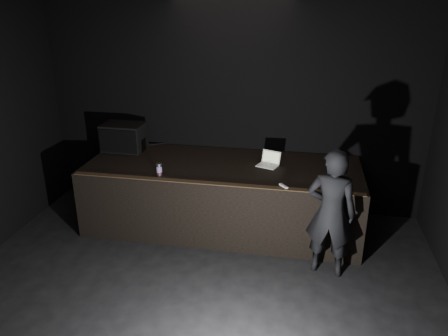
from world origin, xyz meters
TOP-DOWN VIEW (x-y plane):
  - room_walls at (0.00, 0.00)m, footprint 6.10×7.10m
  - stage_riser at (0.00, 2.73)m, footprint 4.00×1.50m
  - riser_lip at (0.00, 2.02)m, footprint 3.92×0.10m
  - stage_monitor at (-1.67, 3.09)m, footprint 0.65×0.48m
  - cable at (-1.51, 3.24)m, footprint 0.83×0.59m
  - laptop at (0.67, 2.83)m, footprint 0.36×0.34m
  - beer_can at (-0.78, 2.15)m, footprint 0.08×0.08m
  - plastic_cup at (0.67, 2.73)m, footprint 0.08×0.08m
  - wii_remote at (0.93, 2.08)m, footprint 0.12×0.14m
  - person at (1.53, 1.78)m, footprint 0.67×0.50m

SIDE VIEW (x-z plane):
  - stage_riser at x=0.00m, z-range 0.00..1.00m
  - person at x=1.53m, z-range 0.00..1.67m
  - riser_lip at x=0.00m, z-range 1.00..1.01m
  - cable at x=-1.51m, z-range 1.00..1.02m
  - wii_remote at x=0.93m, z-range 1.00..1.03m
  - laptop at x=0.67m, z-range 0.95..1.15m
  - plastic_cup at x=0.67m, z-range 1.00..1.10m
  - beer_can at x=-0.78m, z-range 1.00..1.18m
  - stage_monitor at x=-1.67m, z-range 1.00..1.43m
  - room_walls at x=0.00m, z-range 0.26..3.78m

